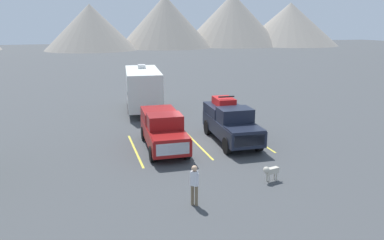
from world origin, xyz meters
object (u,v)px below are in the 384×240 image
at_px(person_a, 194,183).
at_px(pickup_truck_b, 230,122).
at_px(camper_trailer_a, 143,87).
at_px(pickup_truck_a, 163,129).
at_px(dog, 270,171).

bearing_deg(person_a, pickup_truck_b, 57.35).
height_order(pickup_truck_b, camper_trailer_a, camper_trailer_a).
xyz_separation_m(pickup_truck_a, person_a, (-0.34, -6.96, -0.15)).
bearing_deg(camper_trailer_a, person_a, -92.86).
distance_m(pickup_truck_b, dog, 5.96).
relative_size(pickup_truck_b, camper_trailer_a, 0.68).
bearing_deg(pickup_truck_a, pickup_truck_b, -0.26).
bearing_deg(pickup_truck_b, person_a, -122.65).
distance_m(person_a, dog, 4.03).
xyz_separation_m(pickup_truck_b, camper_trailer_a, (-3.64, 9.25, 0.71)).
height_order(pickup_truck_a, person_a, pickup_truck_a).
bearing_deg(camper_trailer_a, dog, -78.58).
bearing_deg(person_a, pickup_truck_a, 87.18).
bearing_deg(person_a, dog, 15.27).
bearing_deg(dog, camper_trailer_a, 101.42).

